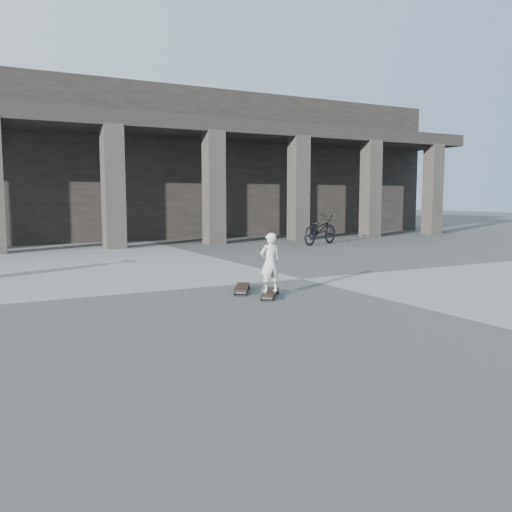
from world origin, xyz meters
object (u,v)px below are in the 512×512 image
longboard (270,293)px  child (270,262)px  bicycle (320,230)px  skateboard_spare (242,288)px

longboard → child: child is taller
longboard → bicycle: size_ratio=0.42×
longboard → bicycle: bicycle is taller
child → bicycle: bearing=-127.1°
skateboard_spare → child: bearing=-131.1°
longboard → child: 0.52m
longboard → child: (-0.00, -0.00, 0.52)m
skateboard_spare → bicycle: (6.76, 7.28, 0.45)m
bicycle → child: bearing=116.8°
skateboard_spare → child: child is taller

